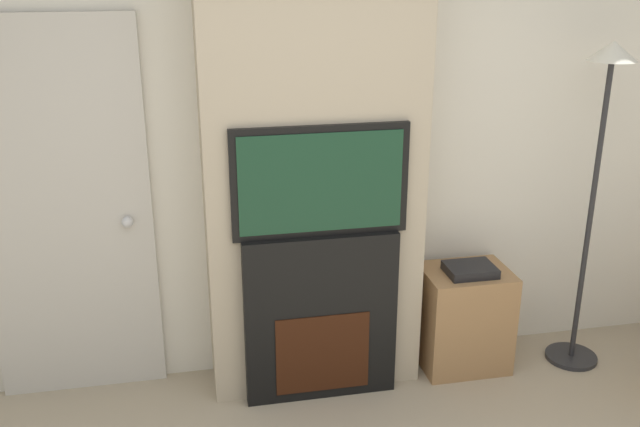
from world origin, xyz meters
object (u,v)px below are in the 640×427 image
(floor_lamp, at_px, (599,152))
(fireplace, at_px, (320,317))
(television, at_px, (320,181))
(media_stand, at_px, (464,317))

(floor_lamp, bearing_deg, fireplace, -178.77)
(television, relative_size, media_stand, 1.38)
(fireplace, distance_m, television, 0.74)
(television, distance_m, floor_lamp, 1.52)
(television, xyz_separation_m, media_stand, (0.86, 0.12, -0.90))
(television, relative_size, floor_lamp, 0.48)
(floor_lamp, bearing_deg, television, -178.70)
(floor_lamp, bearing_deg, media_stand, 172.77)
(television, distance_m, media_stand, 1.25)
(media_stand, bearing_deg, floor_lamp, -7.23)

